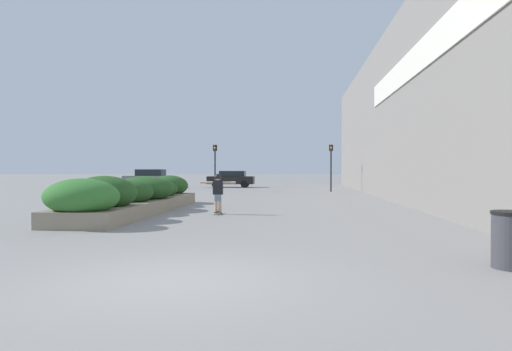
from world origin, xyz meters
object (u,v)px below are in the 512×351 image
Objects in this scene: skateboarder at (218,189)px; car_leftmost at (231,179)px; car_center_left at (149,178)px; traffic_light_right at (331,160)px; skateboard at (218,212)px; traffic_light_left at (215,160)px; trash_bin at (512,240)px.

car_leftmost is at bearing 95.77° from skateboarder.
car_center_left is 1.24× the size of traffic_light_right.
skateboard is 0.86m from skateboarder.
traffic_light_left reaches higher than car_leftmost.
car_leftmost is at bearing 138.39° from traffic_light_right.
trash_bin is at bearing -87.98° from traffic_light_right.
skateboarder reaches higher than skateboard.
car_center_left is (-7.20, -1.55, 0.08)m from car_leftmost.
traffic_light_right is at bearing 92.02° from trash_bin.
traffic_light_left is at bearing -131.14° from car_center_left.
car_center_left reaches higher than skateboarder.
car_leftmost is 11.42m from traffic_light_right.
skateboard is 0.17× the size of car_center_left.
car_leftmost is 0.98× the size of car_center_left.
traffic_light_right is at bearing 71.66° from skateboarder.
trash_bin reaches higher than skateboard.
skateboard is 17.78m from traffic_light_left.
traffic_light_left is (-9.53, 25.90, 1.90)m from trash_bin.
traffic_light_right is (15.66, -5.97, 1.49)m from car_center_left.
traffic_light_right reaches higher than car_center_left.
car_leftmost is at bearing 95.77° from skateboard.
traffic_light_right is (8.61, 0.19, -0.01)m from traffic_light_left.
car_center_left is at bearing 159.15° from traffic_light_right.
car_leftmost is 7.87m from traffic_light_left.
traffic_light_right is (5.43, 17.53, 1.43)m from skateboarder.
traffic_light_left is at bearing -178.72° from traffic_light_right.
skateboarder is 25.62m from car_center_left.
skateboard is at bearing -107.22° from traffic_light_right.
traffic_light_left is (-0.15, -7.70, 1.58)m from car_leftmost.
car_leftmost is (-9.38, 33.60, 0.32)m from trash_bin.
car_leftmost is at bearing 88.86° from traffic_light_left.
trash_bin is 0.22× the size of car_center_left.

